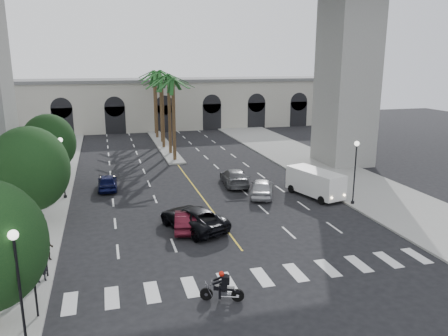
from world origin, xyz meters
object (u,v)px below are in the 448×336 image
car_e (107,182)px  pedestrian_b (47,248)px  car_c (193,218)px  cargo_van (315,182)px  lamp_post_right (355,167)px  pedestrian_a (41,265)px  lamp_post_left_near (19,281)px  car_b (186,220)px  car_d (234,177)px  lamp_post_left_far (62,163)px  motorcycle_rider (223,287)px  traffic_signal_near (33,269)px  traffic_signal_far (44,235)px  car_a (262,187)px

car_e → pedestrian_b: bearing=76.8°
car_c → car_e: bearing=-87.3°
cargo_van → lamp_post_right: bearing=-72.9°
pedestrian_a → lamp_post_left_near: bearing=-117.8°
lamp_post_left_near → car_b: lamp_post_left_near is taller
car_c → car_d: car_c is taller
lamp_post_left_far → car_c: bearing=-46.1°
motorcycle_rider → car_e: size_ratio=0.50×
traffic_signal_near → motorcycle_rider: bearing=-5.0°
lamp_post_left_near → traffic_signal_near: size_ratio=1.47×
lamp_post_right → car_c: (-13.62, -1.55, -2.42)m
car_e → pedestrian_a: (-3.64, -17.02, 0.36)m
car_c → car_e: 12.83m
traffic_signal_far → motorcycle_rider: size_ratio=1.73×
car_d → pedestrian_a: 21.74m
car_a → pedestrian_a: pedestrian_a is taller
lamp_post_left_far → car_d: bearing=1.4°
car_c → car_e: size_ratio=1.37×
traffic_signal_near → car_a: size_ratio=0.78×
lamp_post_left_far → cargo_van: lamp_post_left_far is taller
lamp_post_left_far → motorcycle_rider: size_ratio=2.54×
car_e → pedestrian_a: 17.41m
motorcycle_rider → car_b: (-0.03, 9.78, -0.02)m
lamp_post_left_near → car_e: size_ratio=1.26×
car_b → cargo_van: bearing=-149.1°
lamp_post_left_near → car_d: size_ratio=1.01×
traffic_signal_far → pedestrian_b: traffic_signal_far is taller
traffic_signal_near → car_e: (3.44, 20.47, -1.79)m
car_b → cargo_van: (12.23, 4.44, 0.61)m
lamp_post_right → traffic_signal_far: bearing=-164.0°
lamp_post_left_far → car_e: bearing=29.1°
motorcycle_rider → traffic_signal_far: bearing=171.2°
traffic_signal_near → car_e: 20.84m
lamp_post_left_far → car_d: lamp_post_left_far is taller
traffic_signal_far → car_b: size_ratio=0.86×
traffic_signal_far → pedestrian_a: bearing=-109.9°
car_b → car_c: bearing=-178.2°
motorcycle_rider → pedestrian_a: (-8.81, 4.20, 0.36)m
traffic_signal_far → car_c: size_ratio=0.63×
motorcycle_rider → pedestrian_a: pedestrian_a is taller
traffic_signal_far → pedestrian_b: size_ratio=2.36×
car_a → lamp_post_right: bearing=168.0°
lamp_post_left_far → motorcycle_rider: lamp_post_left_far is taller
lamp_post_left_far → car_c: 13.47m
pedestrian_a → car_b: bearing=3.7°
traffic_signal_far → car_a: 19.72m
car_b → cargo_van: cargo_van is taller
pedestrian_a → pedestrian_b: size_ratio=1.20×
traffic_signal_far → car_d: bearing=44.5°
car_a → pedestrian_b: 18.77m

